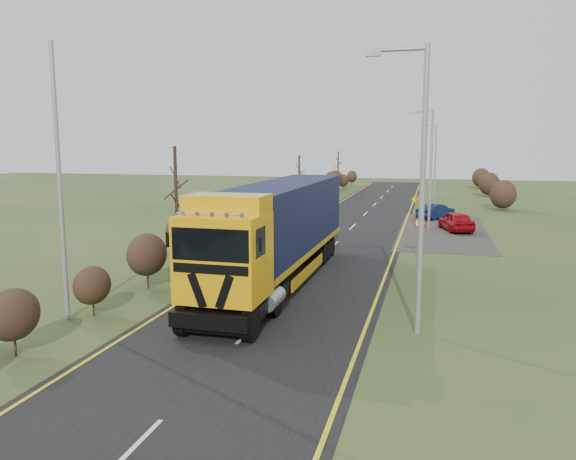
# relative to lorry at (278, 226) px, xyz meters

# --- Properties ---
(ground) EXTENTS (160.00, 160.00, 0.00)m
(ground) POSITION_rel_lorry_xyz_m (0.80, -2.25, -2.57)
(ground) COLOR #31431C
(ground) RESTS_ON ground
(road) EXTENTS (8.00, 120.00, 0.02)m
(road) POSITION_rel_lorry_xyz_m (0.80, 7.75, -2.56)
(road) COLOR black
(road) RESTS_ON ground
(layby) EXTENTS (6.00, 18.00, 0.02)m
(layby) POSITION_rel_lorry_xyz_m (7.30, 17.75, -2.56)
(layby) COLOR #312E2B
(layby) RESTS_ON ground
(lane_markings) EXTENTS (7.52, 116.00, 0.01)m
(lane_markings) POSITION_rel_lorry_xyz_m (0.80, 7.44, -2.54)
(lane_markings) COLOR yellow
(lane_markings) RESTS_ON road
(hedgerow) EXTENTS (2.24, 102.04, 6.05)m
(hedgerow) POSITION_rel_lorry_xyz_m (-5.20, 5.64, -0.95)
(hedgerow) COLOR black
(hedgerow) RESTS_ON ground
(lorry) EXTENTS (3.15, 16.25, 4.52)m
(lorry) POSITION_rel_lorry_xyz_m (0.00, 0.00, 0.00)
(lorry) COLOR black
(lorry) RESTS_ON ground
(car_red_hatchback) EXTENTS (2.72, 4.46, 1.42)m
(car_red_hatchback) POSITION_rel_lorry_xyz_m (8.18, 17.67, -1.86)
(car_red_hatchback) COLOR maroon
(car_red_hatchback) RESTS_ON ground
(car_blue_sedan) EXTENTS (3.20, 3.88, 1.25)m
(car_blue_sedan) POSITION_rel_lorry_xyz_m (6.80, 24.02, -1.94)
(car_blue_sedan) COLOR #091334
(car_blue_sedan) RESTS_ON ground
(streetlight_near) EXTENTS (1.95, 0.18, 9.19)m
(streetlight_near) POSITION_rel_lorry_xyz_m (6.08, -5.29, 2.50)
(streetlight_near) COLOR #979A9D
(streetlight_near) RESTS_ON ground
(streetlight_mid) EXTENTS (1.82, 0.18, 8.55)m
(streetlight_mid) POSITION_rel_lorry_xyz_m (6.20, 18.12, 2.13)
(streetlight_mid) COLOR #979A9D
(streetlight_mid) RESTS_ON ground
(streetlight_far) EXTENTS (1.77, 0.18, 8.31)m
(streetlight_far) POSITION_rel_lorry_xyz_m (6.50, 41.00, 1.99)
(streetlight_far) COLOR #979A9D
(streetlight_far) RESTS_ON ground
(left_pole) EXTENTS (0.16, 0.16, 9.54)m
(left_pole) POSITION_rel_lorry_xyz_m (-5.86, -6.86, 2.20)
(left_pole) COLOR #979A9D
(left_pole) RESTS_ON ground
(speed_sign) EXTENTS (0.62, 0.10, 2.26)m
(speed_sign) POSITION_rel_lorry_xyz_m (5.91, 7.12, -1.00)
(speed_sign) COLOR #979A9D
(speed_sign) RESTS_ON ground
(warning_board) EXTENTS (0.73, 0.11, 1.92)m
(warning_board) POSITION_rel_lorry_xyz_m (5.15, 24.56, -1.40)
(warning_board) COLOR #979A9D
(warning_board) RESTS_ON ground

